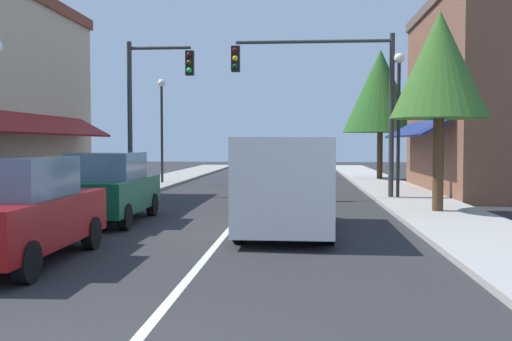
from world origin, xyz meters
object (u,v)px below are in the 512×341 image
Objects in this scene: parked_car_nearest_left at (16,211)px; tree_right_near at (440,66)px; tree_right_far at (380,91)px; traffic_signal_mast_arm at (335,86)px; parked_car_second_left at (109,188)px; street_lamp_right_mid at (399,102)px; van_in_lane at (287,181)px; street_lamp_left_far at (162,114)px; traffic_signal_left_corner at (150,96)px.

tree_right_near reaches higher than parked_car_nearest_left.
tree_right_near is at bearing 39.33° from parked_car_nearest_left.
traffic_signal_mast_arm is at bearing -105.50° from tree_right_far.
traffic_signal_mast_arm is 1.03× the size of tree_right_near.
street_lamp_right_mid reaches higher than parked_car_second_left.
parked_car_nearest_left is 5.86m from van_in_lane.
van_in_lane is at bearing 40.27° from parked_car_nearest_left.
tree_right_near is at bearing -91.41° from tree_right_far.
tree_right_near is (4.12, 3.40, 2.99)m from van_in_lane.
traffic_signal_mast_arm is at bearing -41.39° from street_lamp_left_far.
van_in_lane is at bearing -16.45° from parked_car_second_left.
van_in_lane is 0.75× the size of tree_right_far.
traffic_signal_mast_arm and traffic_signal_left_corner have the same top height.
parked_car_nearest_left is 0.59× the size of tree_right_far.
street_lamp_left_far is at bearing 114.53° from van_in_lane.
street_lamp_left_far is at bearing 96.46° from parked_car_second_left.
traffic_signal_mast_arm reaches higher than van_in_lane.
tree_right_far is at bearing 19.68° from street_lamp_left_far.
traffic_signal_left_corner is at bearing 93.28° from parked_car_nearest_left.
parked_car_second_left is 0.73× the size of tree_right_near.
street_lamp_left_far reaches higher than parked_car_second_left.
tree_right_far reaches higher than van_in_lane.
street_lamp_right_mid is 11.01m from tree_right_far.
traffic_signal_left_corner is at bearing 172.31° from traffic_signal_mast_arm.
traffic_signal_left_corner is 10.73m from tree_right_near.
parked_car_second_left is 4.71m from van_in_lane.
traffic_signal_mast_arm is 1.14× the size of street_lamp_right_mid.
parked_car_second_left is 0.82× the size of street_lamp_left_far.
tree_right_far is (9.03, 17.08, 3.87)m from parked_car_second_left.
parked_car_nearest_left is at bearing -137.81° from van_in_lane.
van_in_lane is at bearing -116.38° from street_lamp_right_mid.
tree_right_near is 0.81× the size of tree_right_far.
parked_car_second_left is at bearing -165.90° from tree_right_near.
parked_car_nearest_left is at bearing -125.55° from street_lamp_right_mid.
parked_car_second_left is at bearing -133.83° from traffic_signal_mast_arm.
van_in_lane reaches higher than parked_car_second_left.
van_in_lane is 0.90× the size of traffic_signal_left_corner.
tree_right_far is (8.88, 22.18, 3.87)m from parked_car_nearest_left.
tree_right_far reaches higher than parked_car_nearest_left.
street_lamp_left_far reaches higher than van_in_lane.
street_lamp_right_mid is at bearing 53.28° from parked_car_nearest_left.
street_lamp_left_far is at bearing 145.03° from street_lamp_right_mid.
parked_car_second_left is (-0.15, 5.10, 0.00)m from parked_car_nearest_left.
parked_car_second_left is 0.71× the size of traffic_signal_left_corner.
traffic_signal_left_corner is 9.09m from street_lamp_right_mid.
traffic_signal_left_corner is 13.97m from tree_right_far.
tree_right_far is at bearing 60.76° from parked_car_second_left.
van_in_lane is at bearing -66.22° from street_lamp_left_far.
van_in_lane is 19.19m from tree_right_far.
traffic_signal_mast_arm reaches higher than parked_car_second_left.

